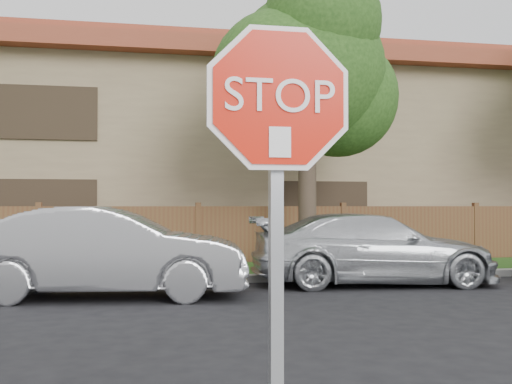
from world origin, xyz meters
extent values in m
cube|color=gray|center=(0.00, 8.15, 0.07)|extent=(70.00, 0.30, 0.15)
cube|color=#1E4714|center=(0.00, 9.80, 0.06)|extent=(70.00, 3.00, 0.12)
cube|color=brown|center=(0.00, 11.40, 0.80)|extent=(70.00, 0.12, 1.60)
cube|color=#8C7557|center=(0.00, 17.00, 3.00)|extent=(34.00, 8.00, 6.00)
cube|color=brown|center=(0.00, 17.00, 6.25)|extent=(35.20, 9.20, 0.50)
cube|color=brown|center=(0.00, 17.00, 6.85)|extent=(33.00, 5.50, 0.70)
cylinder|color=#382B21|center=(2.50, 9.70, 1.96)|extent=(0.44, 0.44, 3.92)
sphere|color=#1D3F13|center=(2.50, 9.70, 4.90)|extent=(3.80, 3.80, 3.80)
sphere|color=#1D3F13|center=(3.40, 10.00, 4.34)|extent=(3.00, 3.00, 3.00)
sphere|color=#1D3F13|center=(1.70, 9.30, 4.62)|extent=(3.20, 3.20, 3.20)
sphere|color=#1D3F13|center=(2.70, 9.10, 5.95)|extent=(2.80, 2.80, 2.80)
cube|color=gray|center=(-0.79, -1.44, 1.25)|extent=(0.06, 0.06, 2.30)
cylinder|color=white|center=(-0.79, -1.50, 2.15)|extent=(1.01, 0.02, 1.01)
cylinder|color=red|center=(-0.79, -1.51, 2.15)|extent=(0.93, 0.02, 0.93)
cube|color=white|center=(-0.79, -1.53, 1.93)|extent=(0.11, 0.00, 0.15)
imported|color=#A9A9AD|center=(-2.03, 6.46, 0.80)|extent=(5.03, 2.27, 1.60)
imported|color=silver|center=(3.21, 7.25, 0.73)|extent=(5.18, 2.50, 1.45)
camera|label=1|loc=(-1.45, -4.36, 1.62)|focal=42.00mm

